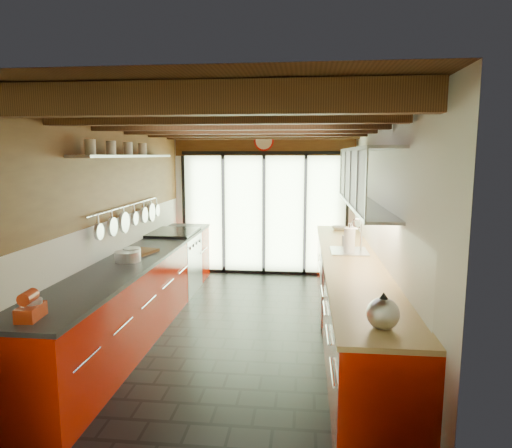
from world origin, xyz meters
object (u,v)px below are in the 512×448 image
(paper_towel, at_px, (349,241))
(soap_bottle, at_px, (346,238))
(stand_mixer, at_px, (31,307))
(kettle, at_px, (383,312))
(bowl, at_px, (339,228))

(paper_towel, relative_size, soap_bottle, 1.71)
(stand_mixer, relative_size, kettle, 0.90)
(kettle, distance_m, soap_bottle, 2.88)
(paper_towel, bearing_deg, stand_mixer, -134.71)
(kettle, xyz_separation_m, paper_towel, (-0.00, 2.48, 0.04))
(soap_bottle, distance_m, bowl, 1.35)
(stand_mixer, relative_size, bowl, 1.07)
(bowl, bearing_deg, stand_mixer, -120.45)
(stand_mixer, bearing_deg, soap_bottle, 49.48)
(stand_mixer, relative_size, paper_towel, 0.70)
(soap_bottle, relative_size, bowl, 0.89)
(paper_towel, bearing_deg, bowl, 90.00)
(bowl, bearing_deg, paper_towel, -90.00)
(stand_mixer, height_order, kettle, kettle)
(stand_mixer, xyz_separation_m, soap_bottle, (2.54, 2.97, 0.02))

